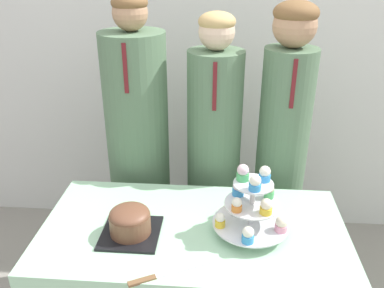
{
  "coord_description": "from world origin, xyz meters",
  "views": [
    {
      "loc": [
        0.1,
        -0.99,
        1.76
      ],
      "look_at": [
        -0.01,
        0.35,
        1.13
      ],
      "focal_mm": 38.0,
      "sensor_mm": 36.0,
      "label": 1
    }
  ],
  "objects_px": {
    "round_cake": "(130,221)",
    "student_1": "(213,171)",
    "cake_knife": "(158,276)",
    "student_0": "(140,164)",
    "student_2": "(280,164)",
    "cupcake_stand": "(252,205)"
  },
  "relations": [
    {
      "from": "student_0",
      "to": "cupcake_stand",
      "type": "bearing_deg",
      "value": -45.3
    },
    {
      "from": "student_2",
      "to": "student_1",
      "type": "bearing_deg",
      "value": 180.0
    },
    {
      "from": "cake_knife",
      "to": "student_0",
      "type": "bearing_deg",
      "value": 78.91
    },
    {
      "from": "round_cake",
      "to": "cake_knife",
      "type": "height_order",
      "value": "round_cake"
    },
    {
      "from": "student_1",
      "to": "cake_knife",
      "type": "bearing_deg",
      "value": -100.91
    },
    {
      "from": "student_0",
      "to": "round_cake",
      "type": "bearing_deg",
      "value": -81.75
    },
    {
      "from": "student_1",
      "to": "student_2",
      "type": "relative_size",
      "value": 0.97
    },
    {
      "from": "student_1",
      "to": "cupcake_stand",
      "type": "bearing_deg",
      "value": -73.75
    },
    {
      "from": "cupcake_stand",
      "to": "student_0",
      "type": "relative_size",
      "value": 0.18
    },
    {
      "from": "student_1",
      "to": "student_0",
      "type": "bearing_deg",
      "value": 180.0
    },
    {
      "from": "cake_knife",
      "to": "student_0",
      "type": "distance_m",
      "value": 0.85
    },
    {
      "from": "cake_knife",
      "to": "student_0",
      "type": "xyz_separation_m",
      "value": [
        -0.23,
        0.82,
        -0.02
      ]
    },
    {
      "from": "round_cake",
      "to": "student_1",
      "type": "xyz_separation_m",
      "value": [
        0.3,
        0.6,
        -0.1
      ]
    },
    {
      "from": "cake_knife",
      "to": "cupcake_stand",
      "type": "distance_m",
      "value": 0.44
    },
    {
      "from": "cake_knife",
      "to": "cupcake_stand",
      "type": "bearing_deg",
      "value": 13.26
    },
    {
      "from": "round_cake",
      "to": "student_0",
      "type": "height_order",
      "value": "student_0"
    },
    {
      "from": "student_2",
      "to": "cupcake_stand",
      "type": "bearing_deg",
      "value": -107.8
    },
    {
      "from": "cake_knife",
      "to": "student_1",
      "type": "relative_size",
      "value": 0.19
    },
    {
      "from": "cake_knife",
      "to": "cupcake_stand",
      "type": "height_order",
      "value": "cupcake_stand"
    },
    {
      "from": "cupcake_stand",
      "to": "student_2",
      "type": "xyz_separation_m",
      "value": [
        0.18,
        0.55,
        -0.12
      ]
    },
    {
      "from": "student_0",
      "to": "student_1",
      "type": "bearing_deg",
      "value": -0.0
    },
    {
      "from": "cake_knife",
      "to": "round_cake",
      "type": "bearing_deg",
      "value": 96.34
    }
  ]
}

